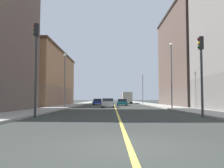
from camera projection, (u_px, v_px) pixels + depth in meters
ground_plane at (130, 147)px, 6.47m from camera, size 400.00×400.00×0.00m
sidewalk_left at (148, 104)px, 55.37m from camera, size 3.48×168.00×0.15m
sidewalk_right at (81, 104)px, 55.40m from camera, size 3.48×168.00×0.15m
lane_center_stripe at (114, 104)px, 55.38m from camera, size 0.16×154.00×0.01m
building_left_mid at (195, 58)px, 41.99m from camera, size 9.46×19.88×17.08m
building_right_midblock at (40, 79)px, 45.00m from camera, size 9.46×24.24×10.26m
traffic_light_left_near at (202, 65)px, 16.60m from camera, size 0.40×0.32×5.71m
traffic_light_right_near at (36, 57)px, 16.66m from camera, size 0.40×0.32×6.65m
street_lamp_left_near at (172, 69)px, 28.98m from camera, size 0.36×0.36×8.04m
street_lamp_right_near at (65, 75)px, 31.69m from camera, size 0.36×0.36×7.22m
street_lamp_left_far at (143, 85)px, 56.04m from camera, size 0.36×0.36×7.20m
car_blue at (98, 102)px, 51.86m from camera, size 2.03×4.48×1.29m
car_silver at (108, 103)px, 36.19m from camera, size 1.92×4.12×1.35m
car_teal at (122, 102)px, 44.73m from camera, size 1.87×4.21×1.23m
box_truck at (127, 97)px, 62.53m from camera, size 2.53×7.64×2.97m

